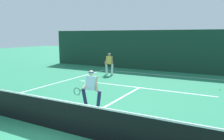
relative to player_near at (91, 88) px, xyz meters
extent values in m
plane|color=#257954|center=(0.35, -2.17, -0.85)|extent=(80.00, 80.00, 0.00)
cube|color=white|center=(0.35, 8.78, -0.84)|extent=(9.81, 0.10, 0.01)
cube|color=white|center=(0.35, 4.28, -0.84)|extent=(8.00, 0.10, 0.01)
cube|color=white|center=(0.35, 1.03, -0.84)|extent=(0.10, 6.40, 0.01)
cube|color=black|center=(0.35, -2.17, -0.38)|extent=(10.57, 0.02, 0.94)
cube|color=white|center=(0.35, -2.17, 0.12)|extent=(10.57, 0.03, 0.05)
cylinder|color=#1E234C|center=(0.32, 0.03, -0.46)|extent=(0.24, 0.15, 0.79)
cylinder|color=#1E234C|center=(-0.31, 0.00, -0.46)|extent=(0.29, 0.15, 0.79)
ellipsoid|color=white|center=(0.32, 0.03, -0.80)|extent=(0.26, 0.12, 0.09)
ellipsoid|color=white|center=(-0.31, 0.00, -0.80)|extent=(0.26, 0.12, 0.09)
cube|color=#9EDBEA|center=(0.01, 0.01, 0.20)|extent=(0.41, 0.32, 0.57)
cylinder|color=beige|center=(0.23, 0.02, 0.18)|extent=(0.16, 0.10, 0.60)
cylinder|color=beige|center=(-0.22, 0.00, 0.18)|extent=(0.12, 0.55, 0.41)
sphere|color=beige|center=(0.01, 0.01, 0.60)|extent=(0.21, 0.21, 0.21)
cylinder|color=#19478C|center=(0.01, 0.01, 0.63)|extent=(0.23, 0.23, 0.04)
cylinder|color=black|center=(-0.26, -0.25, -0.03)|extent=(0.04, 0.26, 0.03)
torus|color=black|center=(-0.24, -0.59, -0.03)|extent=(0.29, 0.04, 0.29)
cylinder|color=silver|center=(-2.87, 7.07, -0.45)|extent=(0.19, 0.15, 0.81)
cylinder|color=silver|center=(-3.33, 7.06, -0.45)|extent=(0.21, 0.15, 0.81)
ellipsoid|color=white|center=(-2.87, 7.07, -0.80)|extent=(0.26, 0.11, 0.09)
ellipsoid|color=white|center=(-3.33, 7.06, -0.80)|extent=(0.26, 0.11, 0.09)
cube|color=#E5B24C|center=(-3.10, 7.07, 0.24)|extent=(0.42, 0.27, 0.58)
cylinder|color=#9E704C|center=(-2.87, 7.07, 0.21)|extent=(0.16, 0.10, 0.62)
cylinder|color=#9E704C|center=(-3.33, 7.06, 0.21)|extent=(0.11, 0.56, 0.43)
sphere|color=#9E704C|center=(-3.10, 7.07, 0.64)|extent=(0.21, 0.21, 0.21)
cylinder|color=#19478C|center=(-3.10, 7.07, 0.68)|extent=(0.24, 0.24, 0.04)
cylinder|color=black|center=(-3.38, 6.81, 0.00)|extent=(0.04, 0.26, 0.03)
torus|color=black|center=(-3.37, 6.47, 0.00)|extent=(0.29, 0.03, 0.29)
sphere|color=#D1E033|center=(4.32, 5.83, -0.81)|extent=(0.07, 0.07, 0.07)
cube|color=#163829|center=(0.35, 10.55, 0.80)|extent=(22.49, 0.12, 3.30)
camera|label=1|loc=(4.74, -7.08, 2.06)|focal=35.71mm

